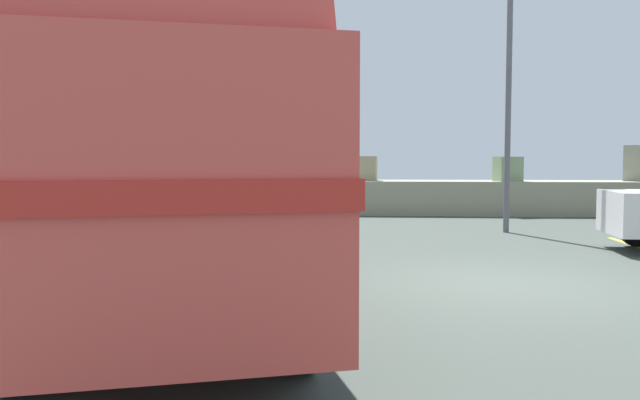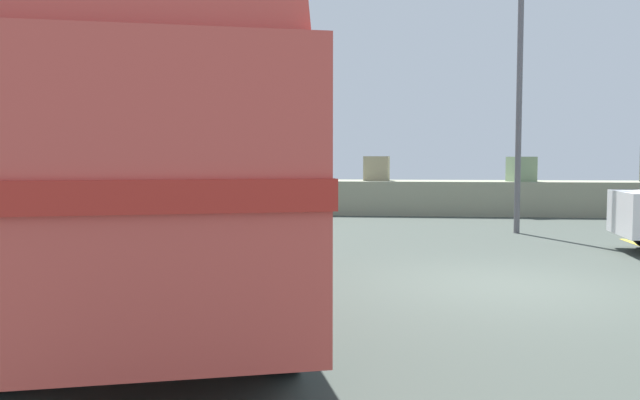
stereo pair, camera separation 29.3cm
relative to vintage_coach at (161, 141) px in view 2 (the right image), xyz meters
The scene contains 4 objects.
ground 5.25m from the vintage_coach, 21.84° to the left, with size 32.00×26.00×0.02m.
breakwater 14.35m from the vintage_coach, 72.38° to the left, with size 31.36×2.28×2.33m.
vintage_coach is the anchor object (origin of this frame).
lamp_post 10.55m from the vintage_coach, 55.61° to the left, with size 0.44×0.91×7.12m.
Camera 2 is at (-1.75, -9.44, 1.86)m, focal length 36.49 mm.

